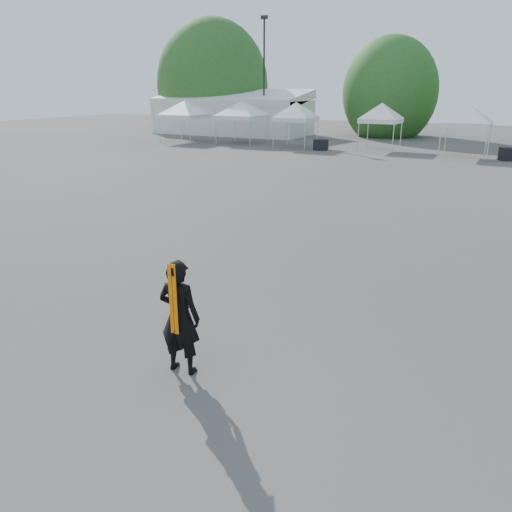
% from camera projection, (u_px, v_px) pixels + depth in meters
% --- Properties ---
extents(ground, '(120.00, 120.00, 0.00)m').
position_uv_depth(ground, '(304.00, 315.00, 10.14)').
color(ground, '#474442').
rests_on(ground, ground).
extents(marquee, '(15.00, 6.25, 4.23)m').
position_uv_depth(marquee, '(232.00, 113.00, 48.52)').
color(marquee, white).
rests_on(marquee, ground).
extents(light_pole_west, '(0.60, 0.25, 10.30)m').
position_uv_depth(light_pole_west, '(264.00, 71.00, 44.71)').
color(light_pole_west, black).
rests_on(light_pole_west, ground).
extents(tree_far_w, '(4.80, 4.80, 7.30)m').
position_uv_depth(tree_far_w, '(213.00, 86.00, 51.97)').
color(tree_far_w, '#382314').
rests_on(tree_far_w, ground).
extents(tree_mid_w, '(4.16, 4.16, 6.33)m').
position_uv_depth(tree_mid_w, '(390.00, 92.00, 45.97)').
color(tree_mid_w, '#382314').
rests_on(tree_mid_w, ground).
extents(tent_a, '(4.57, 4.57, 3.88)m').
position_uv_depth(tent_a, '(184.00, 104.00, 41.54)').
color(tent_a, silver).
rests_on(tent_a, ground).
extents(tent_b, '(4.71, 4.71, 3.88)m').
position_uv_depth(tent_b, '(242.00, 105.00, 40.31)').
color(tent_b, silver).
rests_on(tent_b, ground).
extents(tent_c, '(3.92, 3.92, 3.88)m').
position_uv_depth(tent_c, '(296.00, 106.00, 37.54)').
color(tent_c, silver).
rests_on(tent_c, ground).
extents(tent_d, '(3.84, 3.84, 3.88)m').
position_uv_depth(tent_d, '(382.00, 107.00, 35.91)').
color(tent_d, silver).
rests_on(tent_d, ground).
extents(tent_e, '(4.19, 4.19, 3.88)m').
position_uv_depth(tent_e, '(469.00, 109.00, 32.23)').
color(tent_e, silver).
rests_on(tent_e, ground).
extents(man, '(0.74, 0.52, 1.91)m').
position_uv_depth(man, '(180.00, 317.00, 7.88)').
color(man, black).
rests_on(man, ground).
extents(crate_west, '(1.10, 0.92, 0.77)m').
position_uv_depth(crate_west, '(321.00, 145.00, 36.54)').
color(crate_west, black).
rests_on(crate_west, ground).
extents(crate_mid, '(1.26, 1.15, 0.80)m').
position_uv_depth(crate_mid, '(509.00, 154.00, 31.33)').
color(crate_mid, black).
rests_on(crate_mid, ground).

